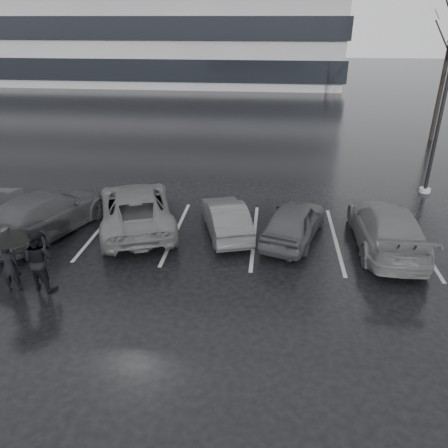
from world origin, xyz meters
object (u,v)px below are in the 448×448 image
object	(u,v)px
lamp_post	(444,100)
tree_north	(445,68)
pedestrian_left	(9,267)
car_east	(387,227)
car_west_c	(45,213)
pedestrian_right	(39,260)
car_west_b	(136,208)
car_main	(294,221)
car_west_a	(226,218)

from	to	relation	value
lamp_post	tree_north	bearing A→B (deg)	71.60
pedestrian_left	car_east	bearing A→B (deg)	-178.00
car_west_c	pedestrian_right	bearing A→B (deg)	130.62
pedestrian_left	tree_north	world-z (taller)	tree_north
car_west_c	pedestrian_left	distance (m)	3.66
car_west_b	car_east	xyz separation A→B (m)	(8.64, -0.66, -0.03)
pedestrian_left	pedestrian_right	xyz separation A→B (m)	(0.78, 0.21, 0.16)
car_east	lamp_post	bearing A→B (deg)	-117.50
car_main	pedestrian_right	bearing A→B (deg)	45.46
car_west_c	car_east	distance (m)	11.65
car_east	pedestrian_right	bearing A→B (deg)	20.12
car_west_b	pedestrian_left	size ratio (longest dim) A/B	3.58
car_west_c	tree_north	bearing A→B (deg)	-123.38
car_main	car_west_b	world-z (taller)	car_west_b
car_west_a	car_west_b	bearing A→B (deg)	-20.29
car_main	tree_north	distance (m)	17.55
car_main	car_west_c	bearing A→B (deg)	20.22
car_east	pedestrian_right	world-z (taller)	pedestrian_right
car_east	pedestrian_right	size ratio (longest dim) A/B	2.74
car_west_a	car_east	bearing A→B (deg)	158.17
car_west_c	tree_north	world-z (taller)	tree_north
car_main	tree_north	xyz separation A→B (m)	(9.06, 14.60, 3.59)
pedestrian_right	tree_north	bearing A→B (deg)	-118.10
car_west_a	tree_north	size ratio (longest dim) A/B	0.43
pedestrian_right	tree_north	size ratio (longest dim) A/B	0.21
tree_north	lamp_post	bearing A→B (deg)	-108.40
car_west_c	car_west_a	bearing A→B (deg)	-157.90
car_west_c	pedestrian_right	distance (m)	3.70
car_west_a	car_main	bearing A→B (deg)	158.71
car_west_c	car_east	bearing A→B (deg)	-162.88
car_west_a	lamp_post	distance (m)	10.18
car_west_c	pedestrian_left	world-z (taller)	car_west_c
lamp_post	tree_north	distance (m)	10.01
pedestrian_left	tree_north	bearing A→B (deg)	-149.34
car_west_a	car_west_c	bearing A→B (deg)	-11.02
car_main	car_east	bearing A→B (deg)	-168.21
tree_north	car_west_a	bearing A→B (deg)	-128.40
pedestrian_left	lamp_post	distance (m)	16.86
tree_north	pedestrian_right	bearing A→B (deg)	-131.27
pedestrian_left	lamp_post	xyz separation A→B (m)	(13.79, 9.15, 3.19)
lamp_post	car_west_b	bearing A→B (deg)	-157.73
car_main	car_west_a	size ratio (longest dim) A/B	1.06
pedestrian_right	tree_north	distance (m)	24.75
car_west_c	car_east	world-z (taller)	car_west_c
tree_north	car_east	bearing A→B (deg)	-112.14
pedestrian_left	tree_north	size ratio (longest dim) A/B	0.18
car_west_a	pedestrian_left	distance (m)	6.96
pedestrian_right	car_west_a	bearing A→B (deg)	-126.62
pedestrian_right	lamp_post	size ratio (longest dim) A/B	0.21
lamp_post	car_west_a	bearing A→B (deg)	-149.23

